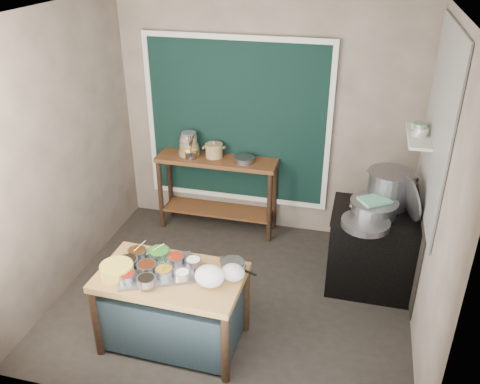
% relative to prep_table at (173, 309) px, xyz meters
% --- Properties ---
extents(floor, '(3.50, 3.00, 0.02)m').
position_rel_prep_table_xyz_m(floor, '(0.36, 0.75, -0.39)').
color(floor, black).
rests_on(floor, ground).
extents(back_wall, '(3.50, 0.02, 2.80)m').
position_rel_prep_table_xyz_m(back_wall, '(0.36, 2.26, 1.02)').
color(back_wall, gray).
rests_on(back_wall, floor).
extents(left_wall, '(0.02, 3.00, 2.80)m').
position_rel_prep_table_xyz_m(left_wall, '(-1.40, 0.75, 1.02)').
color(left_wall, gray).
rests_on(left_wall, floor).
extents(right_wall, '(0.02, 3.00, 2.80)m').
position_rel_prep_table_xyz_m(right_wall, '(2.12, 0.75, 1.02)').
color(right_wall, gray).
rests_on(right_wall, floor).
extents(ceiling, '(3.50, 3.00, 0.02)m').
position_rel_prep_table_xyz_m(ceiling, '(0.36, 0.75, 2.43)').
color(ceiling, gray).
rests_on(ceiling, back_wall).
extents(curtain_panel, '(2.10, 0.02, 1.90)m').
position_rel_prep_table_xyz_m(curtain_panel, '(0.01, 2.22, 0.98)').
color(curtain_panel, black).
rests_on(curtain_panel, back_wall).
extents(curtain_frame, '(2.22, 0.03, 2.02)m').
position_rel_prep_table_xyz_m(curtain_frame, '(0.01, 2.21, 0.98)').
color(curtain_frame, beige).
rests_on(curtain_frame, back_wall).
extents(tile_panel, '(0.02, 1.70, 1.70)m').
position_rel_prep_table_xyz_m(tile_panel, '(2.10, 1.30, 1.48)').
color(tile_panel, '#B2B2AA').
rests_on(tile_panel, right_wall).
extents(soot_patch, '(0.01, 1.30, 1.30)m').
position_rel_prep_table_xyz_m(soot_patch, '(2.10, 1.40, 0.32)').
color(soot_patch, black).
rests_on(soot_patch, right_wall).
extents(wall_shelf, '(0.22, 0.70, 0.03)m').
position_rel_prep_table_xyz_m(wall_shelf, '(1.99, 1.60, 1.23)').
color(wall_shelf, beige).
rests_on(wall_shelf, right_wall).
extents(prep_table, '(1.27, 0.75, 0.75)m').
position_rel_prep_table_xyz_m(prep_table, '(0.00, 0.00, 0.00)').
color(prep_table, brown).
rests_on(prep_table, floor).
extents(back_counter, '(1.45, 0.40, 0.95)m').
position_rel_prep_table_xyz_m(back_counter, '(-0.19, 2.03, 0.10)').
color(back_counter, '#5B301A').
rests_on(back_counter, floor).
extents(stove_block, '(0.90, 0.68, 0.85)m').
position_rel_prep_table_xyz_m(stove_block, '(1.71, 1.30, 0.05)').
color(stove_block, black).
rests_on(stove_block, floor).
extents(stove_top, '(0.92, 0.69, 0.03)m').
position_rel_prep_table_xyz_m(stove_top, '(1.71, 1.30, 0.49)').
color(stove_top, black).
rests_on(stove_top, stove_block).
extents(condiment_tray, '(0.76, 0.67, 0.03)m').
position_rel_prep_table_xyz_m(condiment_tray, '(-0.13, 0.01, 0.39)').
color(condiment_tray, gray).
rests_on(condiment_tray, prep_table).
extents(condiment_bowls, '(0.71, 0.56, 0.08)m').
position_rel_prep_table_xyz_m(condiment_bowls, '(-0.16, 0.02, 0.44)').
color(condiment_bowls, gray).
rests_on(condiment_bowls, condiment_tray).
extents(yellow_basin, '(0.30, 0.30, 0.11)m').
position_rel_prep_table_xyz_m(yellow_basin, '(-0.43, -0.12, 0.43)').
color(yellow_basin, gold).
rests_on(yellow_basin, prep_table).
extents(saucepan, '(0.27, 0.27, 0.11)m').
position_rel_prep_table_xyz_m(saucepan, '(0.51, 0.16, 0.43)').
color(saucepan, gray).
rests_on(saucepan, prep_table).
extents(plastic_bag_a, '(0.28, 0.25, 0.19)m').
position_rel_prep_table_xyz_m(plastic_bag_a, '(0.37, -0.06, 0.47)').
color(plastic_bag_a, white).
rests_on(plastic_bag_a, prep_table).
extents(plastic_bag_b, '(0.21, 0.18, 0.15)m').
position_rel_prep_table_xyz_m(plastic_bag_b, '(0.54, 0.06, 0.45)').
color(plastic_bag_b, white).
rests_on(plastic_bag_b, prep_table).
extents(bowl_stack, '(0.25, 0.25, 0.28)m').
position_rel_prep_table_xyz_m(bowl_stack, '(-0.54, 2.06, 0.70)').
color(bowl_stack, tan).
rests_on(bowl_stack, back_counter).
extents(utensil_cup, '(0.18, 0.18, 0.09)m').
position_rel_prep_table_xyz_m(utensil_cup, '(-0.48, 1.97, 0.62)').
color(utensil_cup, gray).
rests_on(utensil_cup, back_counter).
extents(ceramic_crock, '(0.26, 0.26, 0.15)m').
position_rel_prep_table_xyz_m(ceramic_crock, '(-0.22, 2.07, 0.65)').
color(ceramic_crock, '#8E724D').
rests_on(ceramic_crock, back_counter).
extents(wide_bowl, '(0.24, 0.24, 0.06)m').
position_rel_prep_table_xyz_m(wide_bowl, '(0.16, 2.02, 0.61)').
color(wide_bowl, gray).
rests_on(wide_bowl, back_counter).
extents(stock_pot, '(0.55, 0.55, 0.36)m').
position_rel_prep_table_xyz_m(stock_pot, '(1.79, 1.50, 0.69)').
color(stock_pot, gray).
rests_on(stock_pot, stove_top).
extents(pot_lid, '(0.25, 0.45, 0.43)m').
position_rel_prep_table_xyz_m(pot_lid, '(1.98, 1.25, 0.72)').
color(pot_lid, gray).
rests_on(pot_lid, stove_top).
extents(steamer, '(0.62, 0.62, 0.15)m').
position_rel_prep_table_xyz_m(steamer, '(1.65, 1.24, 0.58)').
color(steamer, gray).
rests_on(steamer, stove_top).
extents(green_cloth, '(0.35, 0.33, 0.02)m').
position_rel_prep_table_xyz_m(green_cloth, '(1.65, 1.24, 0.67)').
color(green_cloth, '#5FAC86').
rests_on(green_cloth, steamer).
extents(shallow_pan, '(0.55, 0.55, 0.06)m').
position_rel_prep_table_xyz_m(shallow_pan, '(1.58, 1.00, 0.54)').
color(shallow_pan, gray).
rests_on(shallow_pan, stove_top).
extents(shelf_bowl_stack, '(0.15, 0.15, 0.12)m').
position_rel_prep_table_xyz_m(shelf_bowl_stack, '(1.99, 1.58, 1.30)').
color(shelf_bowl_stack, silver).
rests_on(shelf_bowl_stack, wall_shelf).
extents(shelf_bowl_green, '(0.16, 0.16, 0.06)m').
position_rel_prep_table_xyz_m(shelf_bowl_green, '(1.99, 1.79, 1.27)').
color(shelf_bowl_green, gray).
rests_on(shelf_bowl_green, wall_shelf).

